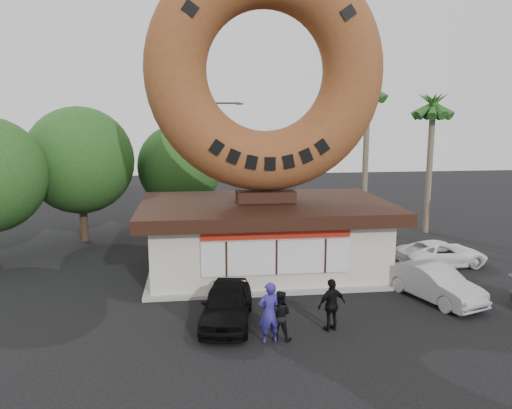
{
  "coord_description": "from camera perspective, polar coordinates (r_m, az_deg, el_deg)",
  "views": [
    {
      "loc": [
        -3.25,
        -16.01,
        7.14
      ],
      "look_at": [
        -0.68,
        4.0,
        3.52
      ],
      "focal_mm": 35.0,
      "sensor_mm": 36.0,
      "label": 1
    }
  ],
  "objects": [
    {
      "name": "car_black",
      "position": [
        17.67,
        -3.36,
        -11.26
      ],
      "size": [
        2.28,
        4.28,
        1.38
      ],
      "primitive_type": "imported",
      "rotation": [
        0.0,
        0.0,
        -0.17
      ],
      "color": "black",
      "rests_on": "ground"
    },
    {
      "name": "giant_donut",
      "position": [
        22.33,
        1.12,
        15.0
      ],
      "size": [
        10.45,
        2.66,
        10.45
      ],
      "primitive_type": "torus",
      "rotation": [
        1.57,
        0.0,
        0.0
      ],
      "color": "brown",
      "rests_on": "donut_shop"
    },
    {
      "name": "person_right",
      "position": [
        17.17,
        8.65,
        -11.27
      ],
      "size": [
        1.14,
        0.76,
        1.8
      ],
      "primitive_type": "imported",
      "rotation": [
        0.0,
        0.0,
        3.48
      ],
      "color": "black",
      "rests_on": "ground"
    },
    {
      "name": "tree_mid",
      "position": [
        31.18,
        -8.67,
        4.3
      ],
      "size": [
        5.2,
        5.2,
        6.63
      ],
      "color": "#473321",
      "rests_on": "ground"
    },
    {
      "name": "palm_far",
      "position": [
        31.88,
        19.57,
        10.2
      ],
      "size": [
        2.6,
        2.6,
        8.75
      ],
      "color": "#726651",
      "rests_on": "ground"
    },
    {
      "name": "car_white",
      "position": [
        25.62,
        20.43,
        -5.28
      ],
      "size": [
        4.5,
        2.38,
        1.2
      ],
      "primitive_type": "imported",
      "rotation": [
        0.0,
        0.0,
        1.66
      ],
      "color": "white",
      "rests_on": "ground"
    },
    {
      "name": "palm_near",
      "position": [
        31.9,
        12.68,
        12.21
      ],
      "size": [
        2.6,
        2.6,
        9.75
      ],
      "color": "#726651",
      "rests_on": "ground"
    },
    {
      "name": "ground",
      "position": [
        17.83,
        3.92,
        -13.47
      ],
      "size": [
        90.0,
        90.0,
        0.0
      ],
      "primitive_type": "plane",
      "color": "black",
      "rests_on": "ground"
    },
    {
      "name": "car_silver",
      "position": [
        20.91,
        19.71,
        -8.44
      ],
      "size": [
        2.75,
        4.39,
        1.37
      ],
      "primitive_type": "imported",
      "rotation": [
        0.0,
        0.0,
        0.34
      ],
      "color": "#A4A3A8",
      "rests_on": "ground"
    },
    {
      "name": "tree_west",
      "position": [
        29.78,
        -19.46,
        4.77
      ],
      "size": [
        6.0,
        6.0,
        7.65
      ],
      "color": "#473321",
      "rests_on": "ground"
    },
    {
      "name": "street_lamp",
      "position": [
        32.15,
        -4.82,
        5.38
      ],
      "size": [
        2.11,
        0.2,
        8.0
      ],
      "color": "#59595E",
      "rests_on": "ground"
    },
    {
      "name": "person_left",
      "position": [
        16.11,
        1.52,
        -12.25
      ],
      "size": [
        0.82,
        0.63,
        2.0
      ],
      "primitive_type": "imported",
      "rotation": [
        0.0,
        0.0,
        3.37
      ],
      "color": "navy",
      "rests_on": "ground"
    },
    {
      "name": "donut_shop",
      "position": [
        22.87,
        1.07,
        -3.43
      ],
      "size": [
        11.2,
        7.2,
        3.8
      ],
      "color": "beige",
      "rests_on": "ground"
    },
    {
      "name": "person_center",
      "position": [
        16.38,
        2.7,
        -12.54
      ],
      "size": [
        0.95,
        0.84,
        1.64
      ],
      "primitive_type": "imported",
      "rotation": [
        0.0,
        0.0,
        2.83
      ],
      "color": "black",
      "rests_on": "ground"
    }
  ]
}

